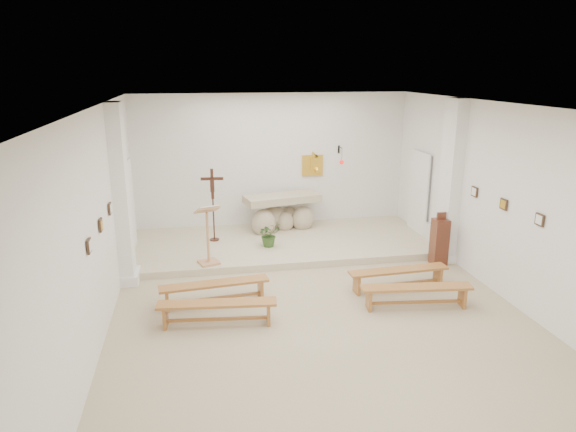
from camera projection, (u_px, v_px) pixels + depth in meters
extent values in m
cube|color=tan|center=(318.00, 312.00, 8.91)|extent=(7.00, 10.00, 0.00)
cube|color=silver|center=(97.00, 227.00, 7.81)|extent=(0.02, 10.00, 3.50)
cube|color=silver|center=(512.00, 205.00, 9.05)|extent=(0.02, 10.00, 3.50)
cube|color=silver|center=(272.00, 163.00, 13.14)|extent=(7.00, 0.02, 3.50)
cube|color=silver|center=(321.00, 108.00, 7.95)|extent=(7.00, 10.00, 0.02)
cube|color=#B5A98B|center=(283.00, 243.00, 12.20)|extent=(6.98, 3.00, 0.15)
cube|color=white|center=(121.00, 196.00, 9.72)|extent=(0.26, 0.55, 3.50)
cube|color=white|center=(450.00, 182.00, 10.91)|extent=(0.26, 0.55, 3.50)
cube|color=yellow|center=(312.00, 165.00, 13.33)|extent=(0.55, 0.04, 0.55)
cube|color=black|center=(339.00, 149.00, 13.35)|extent=(0.04, 0.02, 0.20)
cylinder|color=black|center=(340.00, 147.00, 13.19)|extent=(0.02, 0.30, 0.02)
cylinder|color=black|center=(342.00, 155.00, 13.09)|extent=(0.01, 0.01, 0.34)
sphere|color=red|center=(342.00, 162.00, 13.15)|extent=(0.11, 0.11, 0.11)
cube|color=#392619|center=(89.00, 246.00, 7.07)|extent=(0.03, 0.20, 0.20)
cube|color=#392619|center=(101.00, 225.00, 8.01)|extent=(0.03, 0.20, 0.20)
cube|color=#392619|center=(110.00, 209.00, 8.95)|extent=(0.03, 0.20, 0.20)
cube|color=#392619|center=(540.00, 220.00, 8.29)|extent=(0.03, 0.20, 0.20)
cube|color=#392619|center=(504.00, 204.00, 9.24)|extent=(0.03, 0.20, 0.20)
cube|color=#392619|center=(474.00, 192.00, 10.18)|extent=(0.03, 0.20, 0.20)
cube|color=silver|center=(129.00, 256.00, 10.78)|extent=(0.10, 0.85, 0.52)
cube|color=silver|center=(433.00, 237.00, 11.99)|extent=(0.10, 0.85, 0.52)
ellipsoid|color=#B6A98A|center=(264.00, 223.00, 12.64)|extent=(0.61, 0.52, 0.69)
ellipsoid|color=#B6A98A|center=(303.00, 219.00, 13.06)|extent=(0.57, 0.49, 0.65)
ellipsoid|color=#B6A98A|center=(274.00, 217.00, 13.08)|extent=(0.65, 0.55, 0.61)
ellipsoid|color=#B6A98A|center=(289.00, 218.00, 13.22)|extent=(0.53, 0.45, 0.57)
ellipsoid|color=#B6A98A|center=(285.00, 222.00, 12.97)|extent=(0.45, 0.38, 0.53)
cube|color=#B6A98A|center=(282.00, 198.00, 12.83)|extent=(2.00, 1.11, 0.18)
cube|color=tan|center=(209.00, 262.00, 10.72)|extent=(0.49, 0.49, 0.04)
cylinder|color=tan|center=(208.00, 238.00, 10.57)|extent=(0.06, 0.06, 1.11)
cube|color=tan|center=(207.00, 210.00, 10.39)|extent=(0.55, 0.46, 0.18)
cube|color=silver|center=(208.00, 208.00, 10.33)|extent=(0.46, 0.38, 0.14)
cylinder|color=#3C1C13|center=(215.00, 239.00, 12.18)|extent=(0.23, 0.23, 0.03)
cylinder|color=#3C1C13|center=(214.00, 219.00, 12.04)|extent=(0.03, 0.03, 1.04)
cube|color=#3C1C13|center=(212.00, 184.00, 11.81)|extent=(0.07, 0.05, 0.71)
cube|color=#3C1C13|center=(212.00, 179.00, 11.77)|extent=(0.52, 0.09, 0.07)
cube|color=#3C1C13|center=(212.00, 185.00, 11.79)|extent=(0.10, 0.05, 0.30)
imported|color=#2F5020|center=(269.00, 234.00, 11.70)|extent=(0.60, 0.55, 0.56)
cube|color=#582B19|center=(439.00, 242.00, 10.98)|extent=(0.31, 0.31, 1.01)
cube|color=#582B19|center=(442.00, 216.00, 10.82)|extent=(0.20, 0.05, 0.16)
cube|color=#9F612E|center=(214.00, 284.00, 9.12)|extent=(1.97, 0.50, 0.04)
cube|color=#9F612E|center=(167.00, 300.00, 8.95)|extent=(0.08, 0.29, 0.37)
cube|color=#9F612E|center=(261.00, 289.00, 9.40)|extent=(0.08, 0.29, 0.37)
cube|color=#9F612E|center=(215.00, 298.00, 9.20)|extent=(1.63, 0.21, 0.04)
cube|color=#9F612E|center=(399.00, 270.00, 9.74)|extent=(1.96, 0.41, 0.04)
cube|color=#9F612E|center=(357.00, 284.00, 9.60)|extent=(0.07, 0.29, 0.37)
cube|color=#9F612E|center=(438.00, 276.00, 9.98)|extent=(0.07, 0.29, 0.37)
cube|color=#9F612E|center=(398.00, 284.00, 9.82)|extent=(1.64, 0.14, 0.04)
cube|color=#9F612E|center=(217.00, 303.00, 8.35)|extent=(1.97, 0.51, 0.04)
cube|color=#9F612E|center=(165.00, 317.00, 8.35)|extent=(0.08, 0.29, 0.37)
cube|color=#9F612E|center=(268.00, 313.00, 8.47)|extent=(0.08, 0.29, 0.37)
cube|color=#9F612E|center=(218.00, 319.00, 8.43)|extent=(1.63, 0.23, 0.04)
cube|color=#9F612E|center=(417.00, 287.00, 8.97)|extent=(1.97, 0.54, 0.04)
cube|color=#9F612E|center=(369.00, 299.00, 8.97)|extent=(0.09, 0.29, 0.37)
cube|color=#9F612E|center=(462.00, 297.00, 9.08)|extent=(0.09, 0.29, 0.37)
cube|color=#9F612E|center=(416.00, 302.00, 9.05)|extent=(1.63, 0.25, 0.04)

